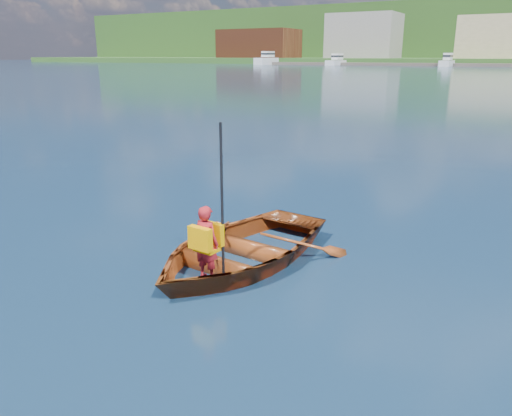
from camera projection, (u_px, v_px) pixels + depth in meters
The scene contains 6 objects.
ground at pixel (137, 262), 7.37m from camera, with size 600.00×600.00×0.00m.
rowboat at pixel (240, 248), 7.36m from camera, with size 2.81×3.68×0.71m.
child_paddler at pixel (207, 241), 6.45m from camera, with size 0.39×0.37×2.06m.
waterfront_buildings at pixel (504, 38), 146.06m from camera, with size 202.00×16.00×14.00m.
marina_yachts at pixel (503, 62), 128.87m from camera, with size 139.51×11.93×4.38m.
hillside_trees at pixel (498, 21), 204.68m from camera, with size 318.58×87.28×25.78m.
Camera 1 is at (4.88, -5.06, 2.93)m, focal length 35.00 mm.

